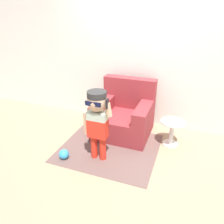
# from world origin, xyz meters

# --- Properties ---
(ground_plane) EXTENTS (10.00, 10.00, 0.00)m
(ground_plane) POSITION_xyz_m (0.00, 0.00, 0.00)
(ground_plane) COLOR #998466
(wall_back) EXTENTS (10.00, 0.05, 2.60)m
(wall_back) POSITION_xyz_m (0.00, 0.76, 1.30)
(wall_back) COLOR silver
(wall_back) RESTS_ON ground_plane
(armchair) EXTENTS (0.92, 0.87, 0.92)m
(armchair) POSITION_xyz_m (-0.17, 0.24, 0.33)
(armchair) COLOR maroon
(armchair) RESTS_ON ground_plane
(person_child) EXTENTS (0.43, 0.32, 1.04)m
(person_child) POSITION_xyz_m (-0.30, -0.62, 0.70)
(person_child) COLOR red
(person_child) RESTS_ON ground_plane
(side_table) EXTENTS (0.38, 0.38, 0.42)m
(side_table) POSITION_xyz_m (0.66, 0.11, 0.26)
(side_table) COLOR white
(side_table) RESTS_ON ground_plane
(rug) EXTENTS (1.49, 1.34, 0.01)m
(rug) POSITION_xyz_m (-0.23, -0.33, 0.00)
(rug) COLOR brown
(rug) RESTS_ON ground_plane
(toy_ball) EXTENTS (0.15, 0.15, 0.15)m
(toy_ball) POSITION_xyz_m (-0.76, -0.82, 0.07)
(toy_ball) COLOR #3399D1
(toy_ball) RESTS_ON ground_plane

